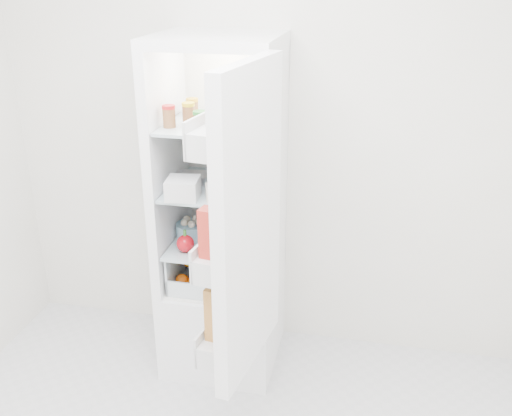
% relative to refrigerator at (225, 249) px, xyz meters
% --- Properties ---
extents(room_walls, '(3.02, 3.02, 2.61)m').
position_rel_refrigerator_xyz_m(room_walls, '(0.20, -1.25, 0.93)').
color(room_walls, silver).
rests_on(room_walls, ground).
extents(refrigerator, '(0.60, 0.60, 1.80)m').
position_rel_refrigerator_xyz_m(refrigerator, '(0.00, 0.00, 0.00)').
color(refrigerator, white).
rests_on(refrigerator, ground).
extents(shelf_low, '(0.49, 0.53, 0.01)m').
position_rel_refrigerator_xyz_m(shelf_low, '(-0.00, -0.06, 0.07)').
color(shelf_low, '#ABC0C9').
rests_on(shelf_low, refrigerator).
extents(shelf_mid, '(0.49, 0.53, 0.02)m').
position_rel_refrigerator_xyz_m(shelf_mid, '(-0.00, -0.06, 0.38)').
color(shelf_mid, '#ABC0C9').
rests_on(shelf_mid, refrigerator).
extents(shelf_top, '(0.49, 0.53, 0.02)m').
position_rel_refrigerator_xyz_m(shelf_top, '(-0.00, -0.06, 0.71)').
color(shelf_top, '#ABC0C9').
rests_on(shelf_top, refrigerator).
extents(crisper_left, '(0.23, 0.46, 0.22)m').
position_rel_refrigerator_xyz_m(crisper_left, '(-0.12, -0.06, -0.06)').
color(crisper_left, silver).
rests_on(crisper_left, refrigerator).
extents(crisper_right, '(0.23, 0.46, 0.22)m').
position_rel_refrigerator_xyz_m(crisper_right, '(0.12, -0.06, -0.06)').
color(crisper_right, silver).
rests_on(crisper_right, refrigerator).
extents(condiment_jars, '(0.46, 0.34, 0.08)m').
position_rel_refrigerator_xyz_m(condiment_jars, '(-0.01, -0.12, 0.76)').
color(condiment_jars, '#B21919').
rests_on(condiment_jars, shelf_top).
extents(squeeze_bottle, '(0.07, 0.07, 0.19)m').
position_rel_refrigerator_xyz_m(squeeze_bottle, '(0.21, -0.09, 0.82)').
color(squeeze_bottle, white).
rests_on(squeeze_bottle, shelf_top).
extents(tub_white, '(0.17, 0.17, 0.10)m').
position_rel_refrigerator_xyz_m(tub_white, '(-0.13, -0.26, 0.44)').
color(tub_white, silver).
rests_on(tub_white, shelf_mid).
extents(tub_cream, '(0.14, 0.14, 0.07)m').
position_rel_refrigerator_xyz_m(tub_cream, '(0.04, -0.24, 0.43)').
color(tub_cream, white).
rests_on(tub_cream, shelf_mid).
extents(tin_red, '(0.10, 0.10, 0.06)m').
position_rel_refrigerator_xyz_m(tin_red, '(0.19, -0.13, 0.42)').
color(tin_red, red).
rests_on(tin_red, shelf_mid).
extents(foil_tray, '(0.19, 0.15, 0.04)m').
position_rel_refrigerator_xyz_m(foil_tray, '(-0.16, -0.03, 0.41)').
color(foil_tray, '#B6B5BA').
rests_on(foil_tray, shelf_mid).
extents(red_cabbage, '(0.19, 0.19, 0.19)m').
position_rel_refrigerator_xyz_m(red_cabbage, '(0.15, -0.01, 0.18)').
color(red_cabbage, '#5A1F5C').
rests_on(red_cabbage, shelf_low).
extents(bell_pepper, '(0.09, 0.09, 0.09)m').
position_rel_refrigerator_xyz_m(bell_pepper, '(-0.14, -0.22, 0.13)').
color(bell_pepper, '#B50B14').
rests_on(bell_pepper, shelf_low).
extents(mushroom_bowl, '(0.18, 0.18, 0.08)m').
position_rel_refrigerator_xyz_m(mushroom_bowl, '(-0.17, -0.05, 0.12)').
color(mushroom_bowl, '#88B6CC').
rests_on(mushroom_bowl, shelf_low).
extents(citrus_pile, '(0.20, 0.31, 0.16)m').
position_rel_refrigerator_xyz_m(citrus_pile, '(-0.13, -0.10, -0.08)').
color(citrus_pile, '#FF660D').
rests_on(citrus_pile, refrigerator).
extents(veg_pile, '(0.16, 0.30, 0.10)m').
position_rel_refrigerator_xyz_m(veg_pile, '(0.13, -0.06, -0.10)').
color(veg_pile, '#1F531B').
rests_on(veg_pile, refrigerator).
extents(fridge_door, '(0.26, 0.60, 1.30)m').
position_rel_refrigerator_xyz_m(fridge_door, '(0.25, -0.63, 0.43)').
color(fridge_door, white).
rests_on(fridge_door, refrigerator).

